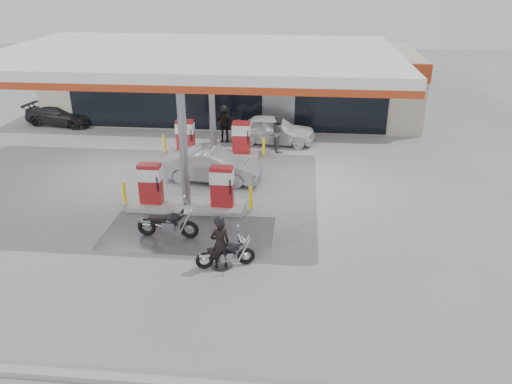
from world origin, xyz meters
TOP-DOWN VIEW (x-y plane):
  - ground at (0.00, 0.00)m, footprint 90.00×90.00m
  - wet_patch at (0.50, 0.00)m, footprint 6.00×3.00m
  - drain_cover at (2.00, -2.00)m, footprint 0.70×0.70m
  - kerb at (0.00, -7.00)m, footprint 28.00×0.25m
  - store_building at (0.01, 15.94)m, footprint 22.00×8.22m
  - canopy at (0.00, 5.00)m, footprint 16.00×10.02m
  - pump_island_near at (0.00, 2.00)m, footprint 5.14×1.30m
  - pump_island_far at (0.00, 8.00)m, footprint 5.14×1.30m
  - main_motorcycle at (2.16, -1.98)m, footprint 1.85×0.83m
  - biker_main at (1.98, -2.04)m, footprint 0.72×0.60m
  - parked_motorcycle at (-0.11, -0.32)m, footprint 2.19×0.84m
  - sedan_white at (2.85, 10.20)m, footprint 4.48×2.06m
  - attendant at (3.21, 9.00)m, footprint 0.96×1.11m
  - hatchback_silver at (0.52, 4.81)m, footprint 4.33×1.89m
  - parked_car_left at (-10.00, 12.39)m, footprint 4.41×2.34m
  - parked_car_right at (6.78, 14.00)m, footprint 4.27×2.44m
  - biker_walking at (0.20, 10.20)m, footprint 1.09×0.46m

SIDE VIEW (x-z plane):
  - ground at x=0.00m, z-range 0.00..0.00m
  - wet_patch at x=0.50m, z-range 0.00..0.00m
  - drain_cover at x=2.00m, z-range 0.00..0.01m
  - kerb at x=0.00m, z-range 0.00..0.15m
  - main_motorcycle at x=2.16m, z-range -0.06..0.92m
  - parked_motorcycle at x=-0.11m, z-range -0.06..1.06m
  - parked_car_right at x=6.78m, z-range 0.00..1.12m
  - parked_car_left at x=-10.00m, z-range 0.00..1.22m
  - hatchback_silver at x=0.52m, z-range 0.00..1.38m
  - pump_island_near at x=0.00m, z-range -0.18..1.60m
  - pump_island_far at x=0.00m, z-range -0.18..1.60m
  - sedan_white at x=2.85m, z-range 0.00..1.49m
  - biker_main at x=1.98m, z-range 0.00..1.68m
  - biker_walking at x=0.20m, z-range 0.00..1.86m
  - attendant at x=3.21m, z-range 0.00..1.96m
  - store_building at x=0.01m, z-range 0.01..4.01m
  - canopy at x=0.00m, z-range 2.51..8.02m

